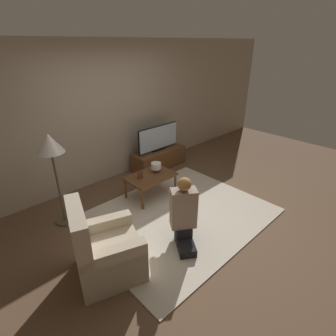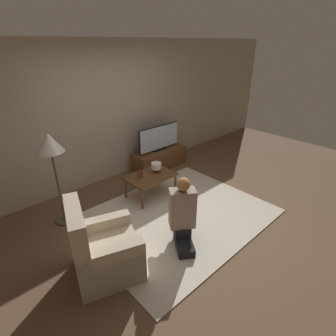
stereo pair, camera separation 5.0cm
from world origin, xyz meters
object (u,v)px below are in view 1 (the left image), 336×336
Objects in this scene: floor_lamp at (51,150)px; armchair at (105,252)px; table_lamp at (156,166)px; tv at (158,138)px; person_kneeling at (184,212)px; coffee_table at (151,178)px.

floor_lamp is 1.59m from armchair.
floor_lamp is 1.45× the size of armchair.
armchair is at bearing -148.88° from table_lamp.
tv is 2.45m from person_kneeling.
tv is at bearing -34.68° from armchair.
tv is 3.03m from armchair.
tv is 0.73× the size of floor_lamp.
tv reaches higher than coffee_table.
floor_lamp reaches higher than table_lamp.
tv is 1.07m from table_lamp.
floor_lamp is at bearing -169.03° from tv.
tv reaches higher than table_lamp.
floor_lamp is 1.79m from table_lamp.
table_lamp is at bearing -133.98° from tv.
armchair is 1.98m from table_lamp.
armchair is 5.47× the size of table_lamp.
coffee_table is at bearing -13.43° from floor_lamp.
person_kneeling is at bearing -57.51° from floor_lamp.
tv is at bearing 41.56° from coffee_table.
coffee_table is 1.80m from armchair.
tv is 5.83× the size of table_lamp.
floor_lamp is at bearing 166.57° from coffee_table.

